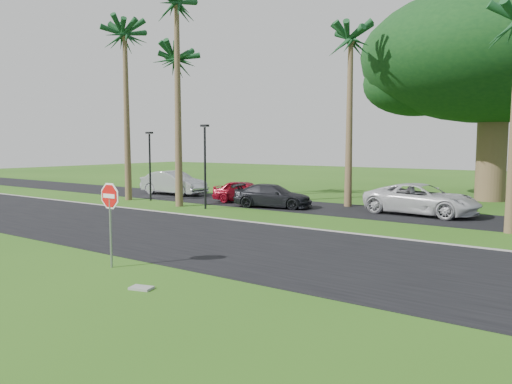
{
  "coord_description": "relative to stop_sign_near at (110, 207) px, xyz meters",
  "views": [
    {
      "loc": [
        12.24,
        -12.15,
        3.6
      ],
      "look_at": [
        1.45,
        2.92,
        1.8
      ],
      "focal_mm": 35.0,
      "sensor_mm": 36.0,
      "label": 1
    }
  ],
  "objects": [
    {
      "name": "ground",
      "position": [
        -0.5,
        3.0,
        -1.77
      ],
      "size": [
        120.0,
        120.0,
        0.0
      ],
      "primitive_type": "plane",
      "color": "#295615",
      "rests_on": "ground"
    },
    {
      "name": "road",
      "position": [
        -0.5,
        5.0,
        -1.76
      ],
      "size": [
        120.0,
        8.0,
        0.02
      ],
      "primitive_type": "cube",
      "color": "black",
      "rests_on": "ground"
    },
    {
      "name": "parking_strip",
      "position": [
        -0.5,
        15.5,
        -1.76
      ],
      "size": [
        120.0,
        5.0,
        0.02
      ],
      "primitive_type": "cube",
      "color": "black",
      "rests_on": "ground"
    },
    {
      "name": "curb",
      "position": [
        -0.5,
        9.05,
        -1.74
      ],
      "size": [
        120.0,
        0.12,
        0.06
      ],
      "primitive_type": "cube",
      "color": "gray",
      "rests_on": "ground"
    },
    {
      "name": "stop_sign_near",
      "position": [
        0.0,
        0.0,
        0.0
      ],
      "size": [
        1.05,
        0.07,
        2.62
      ],
      "color": "gray",
      "rests_on": "ground"
    },
    {
      "name": "palm_left_far",
      "position": [
        -13.5,
        12.0,
        8.36
      ],
      "size": [
        5.0,
        5.0,
        11.5
      ],
      "color": "brown",
      "rests_on": "ground"
    },
    {
      "name": "palm_left_mid",
      "position": [
        -11.0,
        14.0,
        6.9
      ],
      "size": [
        5.0,
        5.0,
        10.0
      ],
      "color": "brown",
      "rests_on": "ground"
    },
    {
      "name": "palm_left_near",
      "position": [
        -8.5,
        11.5,
        9.33
      ],
      "size": [
        5.0,
        5.0,
        12.5
      ],
      "color": "brown",
      "rests_on": "ground"
    },
    {
      "name": "palm_center",
      "position": [
        -0.5,
        17.0,
        7.39
      ],
      "size": [
        5.0,
        5.0,
        10.5
      ],
      "color": "brown",
      "rests_on": "ground"
    },
    {
      "name": "canopy_tree",
      "position": [
        5.5,
        25.0,
        7.17
      ],
      "size": [
        16.5,
        16.5,
        13.12
      ],
      "color": "brown",
      "rests_on": "ground"
    },
    {
      "name": "streetlight_left",
      "position": [
        -12.0,
        12.5,
        0.72
      ],
      "size": [
        0.45,
        0.25,
        4.34
      ],
      "color": "black",
      "rests_on": "ground"
    },
    {
      "name": "streetlight_right",
      "position": [
        -6.5,
        11.5,
        0.88
      ],
      "size": [
        0.45,
        0.25,
        4.64
      ],
      "color": "black",
      "rests_on": "ground"
    },
    {
      "name": "car_silver",
      "position": [
        -13.36,
        15.91,
        -0.95
      ],
      "size": [
        5.05,
        1.9,
        1.65
      ],
      "primitive_type": "imported",
      "rotation": [
        0.0,
        0.0,
        1.6
      ],
      "color": "#ACAEB4",
      "rests_on": "ground"
    },
    {
      "name": "car_red",
      "position": [
        -6.46,
        15.09,
        -1.1
      ],
      "size": [
        4.2,
        2.45,
        1.34
      ],
      "primitive_type": "imported",
      "rotation": [
        0.0,
        0.0,
        1.8
      ],
      "color": "maroon",
      "rests_on": "ground"
    },
    {
      "name": "car_dark",
      "position": [
        -3.77,
        14.13,
        -1.13
      ],
      "size": [
        4.79,
        2.9,
        1.3
      ],
      "primitive_type": "imported",
      "rotation": [
        0.0,
        0.0,
        1.83
      ],
      "color": "black",
      "rests_on": "ground"
    },
    {
      "name": "car_minivan",
      "position": [
        3.98,
        16.08,
        -0.99
      ],
      "size": [
        5.83,
        3.02,
        1.57
      ],
      "primitive_type": "imported",
      "rotation": [
        0.0,
        0.0,
        1.5
      ],
      "color": "silver",
      "rests_on": "ground"
    },
    {
      "name": "utility_slab",
      "position": [
        2.39,
        -0.99,
        -1.74
      ],
      "size": [
        0.63,
        0.49,
        0.06
      ],
      "primitive_type": "cube",
      "rotation": [
        0.0,
        0.0,
        0.28
      ],
      "color": "gray",
      "rests_on": "ground"
    }
  ]
}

